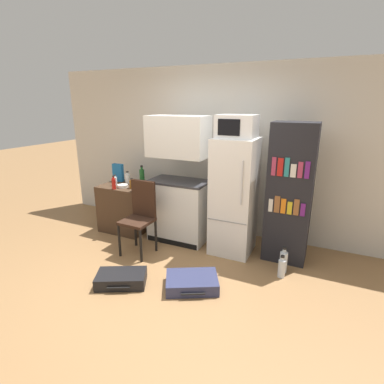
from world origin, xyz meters
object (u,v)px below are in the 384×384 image
object	(u,v)px
microwave	(237,126)
water_bottle_middle	(283,261)
side_table	(126,207)
water_bottle_front	(282,268)
bottle_milk_white	(128,178)
chair	(141,211)
bookshelf	(290,194)
bottle_clear_short	(115,181)
kitchen_hutch	(179,186)
suitcase_small_flat	(121,279)
refrigerator	(234,197)
cereal_box	(118,173)
bottle_green_tall	(142,176)
suitcase_large_flat	(192,282)
bowl	(123,186)
bottle_ketchup_red	(114,183)
bottle_amber_beer	(132,184)

from	to	relation	value
microwave	water_bottle_middle	xyz separation A→B (m)	(0.77, -0.29, -1.63)
side_table	water_bottle_front	xyz separation A→B (m)	(2.63, -0.40, -0.27)
bottle_milk_white	chair	world-z (taller)	chair
bookshelf	bottle_clear_short	world-z (taller)	bookshelf
kitchen_hutch	bottle_clear_short	distance (m)	1.11
kitchen_hutch	suitcase_small_flat	size ratio (longest dim) A/B	2.87
refrigerator	cereal_box	size ratio (longest dim) A/B	5.43
refrigerator	bottle_green_tall	world-z (taller)	refrigerator
cereal_box	suitcase_large_flat	world-z (taller)	cereal_box
refrigerator	water_bottle_front	size ratio (longest dim) A/B	5.57
suitcase_small_flat	water_bottle_middle	distance (m)	2.02
microwave	bookshelf	xyz separation A→B (m)	(0.72, 0.09, -0.85)
suitcase_small_flat	bookshelf	bearing A→B (deg)	14.76
side_table	refrigerator	size ratio (longest dim) A/B	0.48
refrigerator	bottle_clear_short	bearing A→B (deg)	-177.15
side_table	bottle_milk_white	size ratio (longest dim) A/B	3.85
bottle_clear_short	bottle_milk_white	bearing A→B (deg)	63.03
bowl	chair	distance (m)	0.77
microwave	bottle_clear_short	world-z (taller)	microwave
bottle_milk_white	bottle_ketchup_red	world-z (taller)	bottle_ketchup_red
refrigerator	cereal_box	bearing A→B (deg)	176.11
bookshelf	water_bottle_front	bearing A→B (deg)	-84.56
bottle_ketchup_red	suitcase_small_flat	bearing A→B (deg)	-49.62
kitchen_hutch	suitcase_large_flat	distance (m)	1.56
suitcase_small_flat	bottle_milk_white	bearing A→B (deg)	95.79
kitchen_hutch	bottle_clear_short	size ratio (longest dim) A/B	10.80
suitcase_small_flat	water_bottle_front	world-z (taller)	water_bottle_front
bookshelf	chair	size ratio (longest dim) A/B	1.79
bottle_amber_beer	water_bottle_middle	size ratio (longest dim) A/B	0.48
kitchen_hutch	cereal_box	world-z (taller)	kitchen_hutch
chair	suitcase_small_flat	bearing A→B (deg)	-70.97
refrigerator	bottle_amber_beer	size ratio (longest dim) A/B	9.85
bottle_amber_beer	bottle_clear_short	distance (m)	0.35
microwave	bottle_milk_white	xyz separation A→B (m)	(-1.88, 0.10, -0.92)
cereal_box	water_bottle_front	size ratio (longest dim) A/B	1.03
bowl	water_bottle_front	world-z (taller)	bowl
kitchen_hutch	water_bottle_middle	distance (m)	1.83
suitcase_small_flat	water_bottle_middle	bearing A→B (deg)	5.72
bottle_green_tall	cereal_box	world-z (taller)	bottle_green_tall
cereal_box	bottle_milk_white	bearing A→B (deg)	-10.96
water_bottle_front	bookshelf	bearing A→B (deg)	95.44
water_bottle_front	water_bottle_middle	distance (m)	0.13
side_table	bottle_ketchup_red	world-z (taller)	bottle_ketchup_red
side_table	chair	world-z (taller)	chair
bookshelf	suitcase_small_flat	distance (m)	2.37
microwave	cereal_box	size ratio (longest dim) A/B	1.66
bottle_milk_white	refrigerator	bearing A→B (deg)	-3.03
refrigerator	bottle_ketchup_red	world-z (taller)	refrigerator
water_bottle_middle	suitcase_large_flat	bearing A→B (deg)	-138.55
bottle_milk_white	kitchen_hutch	bearing A→B (deg)	-4.29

